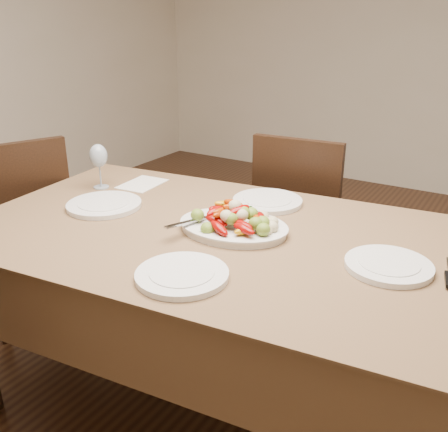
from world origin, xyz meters
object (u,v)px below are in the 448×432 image
at_px(serving_platter, 233,228).
at_px(chair_left, 19,230).
at_px(plate_right, 388,266).
at_px(plate_near, 182,275).
at_px(dining_table, 224,325).
at_px(plate_left, 104,205).
at_px(plate_far, 267,201).
at_px(wine_glass, 99,165).
at_px(chair_far, 306,223).

bearing_deg(serving_platter, chair_left, 179.47).
height_order(plate_right, plate_near, same).
distance_m(dining_table, plate_near, 0.52).
xyz_separation_m(dining_table, plate_left, (-0.53, -0.04, 0.39)).
relative_size(serving_platter, plate_far, 1.36).
bearing_deg(chair_left, wine_glass, 122.07).
xyz_separation_m(dining_table, plate_right, (0.55, 0.03, 0.39)).
bearing_deg(dining_table, plate_far, 91.06).
bearing_deg(wine_glass, chair_far, 48.17).
height_order(dining_table, wine_glass, wine_glass).
distance_m(chair_left, plate_near, 1.37).
bearing_deg(serving_platter, plate_far, 95.17).
bearing_deg(chair_far, dining_table, 88.81).
distance_m(chair_left, wine_glass, 0.64).
bearing_deg(chair_left, chair_far, 147.27).
distance_m(chair_left, plate_far, 1.28).
relative_size(chair_far, serving_platter, 2.53).
bearing_deg(plate_left, chair_left, 173.72).
bearing_deg(chair_far, plate_right, 121.42).
bearing_deg(chair_far, plate_far, 90.29).
relative_size(chair_far, plate_far, 3.44).
distance_m(dining_table, plate_left, 0.66).
height_order(dining_table, plate_near, plate_near).
relative_size(dining_table, chair_left, 1.94).
xyz_separation_m(chair_left, plate_right, (1.77, -0.00, 0.29)).
height_order(plate_near, wine_glass, wine_glass).
xyz_separation_m(chair_far, wine_glass, (-0.66, -0.74, 0.39)).
bearing_deg(plate_right, chair_far, 126.00).
height_order(chair_left, plate_left, chair_left).
bearing_deg(serving_platter, plate_right, 0.90).
bearing_deg(plate_near, plate_left, 153.52).
height_order(plate_far, wine_glass, wine_glass).
height_order(plate_left, plate_far, same).
relative_size(plate_left, wine_glass, 1.41).
distance_m(plate_right, wine_glass, 1.27).
height_order(dining_table, serving_platter, serving_platter).
bearing_deg(dining_table, chair_far, 93.39).
xyz_separation_m(serving_platter, plate_left, (-0.55, -0.06, -0.00)).
height_order(chair_far, plate_right, chair_far).
bearing_deg(plate_near, plate_far, 96.37).
height_order(chair_far, serving_platter, chair_far).
relative_size(dining_table, plate_left, 6.37).
relative_size(chair_left, plate_far, 3.44).
bearing_deg(chair_left, plate_left, 105.50).
relative_size(plate_right, wine_glass, 1.25).
distance_m(chair_left, plate_left, 0.75).
relative_size(dining_table, serving_platter, 4.89).
height_order(chair_far, plate_near, chair_far).
xyz_separation_m(chair_left, plate_near, (1.28, -0.37, 0.29)).
xyz_separation_m(chair_left, wine_glass, (0.50, 0.09, 0.39)).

